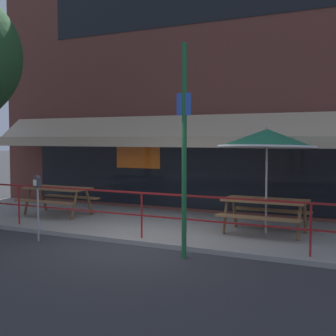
{
  "coord_description": "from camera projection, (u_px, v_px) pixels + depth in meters",
  "views": [
    {
      "loc": [
        4.89,
        -8.13,
        2.19
      ],
      "look_at": [
        -0.04,
        1.6,
        1.5
      ],
      "focal_mm": 50.0,
      "sensor_mm": 36.0,
      "label": 1
    }
  ],
  "objects": [
    {
      "name": "picnic_table_centre",
      "position": [
        265.0,
        206.0,
        10.22
      ],
      "size": [
        1.8,
        1.42,
        0.76
      ],
      "color": "brown",
      "rests_on": "patio_deck"
    },
    {
      "name": "restaurant_building",
      "position": [
        212.0,
        63.0,
        13.07
      ],
      "size": [
        15.0,
        1.6,
        8.65
      ],
      "color": "brown",
      "rests_on": "ground"
    },
    {
      "name": "street_sign_pole",
      "position": [
        184.0,
        149.0,
        8.45
      ],
      "size": [
        0.28,
        0.09,
        3.9
      ],
      "color": "#1E6033",
      "rests_on": "ground"
    },
    {
      "name": "patio_umbrella_centre",
      "position": [
        267.0,
        139.0,
        10.2
      ],
      "size": [
        2.14,
        2.14,
        2.38
      ],
      "color": "#B7B2A8",
      "rests_on": "patio_deck"
    },
    {
      "name": "patio_railing",
      "position": [
        142.0,
        205.0,
        9.8
      ],
      "size": [
        13.84,
        0.04,
        0.97
      ],
      "color": "maroon",
      "rests_on": "patio_deck"
    },
    {
      "name": "ground_plane",
      "position": [
        134.0,
        245.0,
        9.58
      ],
      "size": [
        120.0,
        120.0,
        0.0
      ],
      "primitive_type": "plane",
      "color": "#2D2D30"
    },
    {
      "name": "parking_meter_near",
      "position": [
        38.0,
        188.0,
        9.9
      ],
      "size": [
        0.15,
        0.16,
        1.42
      ],
      "color": "gray",
      "rests_on": "ground"
    },
    {
      "name": "patio_deck",
      "position": [
        177.0,
        227.0,
        11.36
      ],
      "size": [
        15.0,
        4.0,
        0.1
      ],
      "primitive_type": "cube",
      "color": "gray",
      "rests_on": "ground"
    },
    {
      "name": "picnic_table_left",
      "position": [
        58.0,
        193.0,
        12.7
      ],
      "size": [
        1.8,
        1.42,
        0.76
      ],
      "color": "brown",
      "rests_on": "patio_deck"
    }
  ]
}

